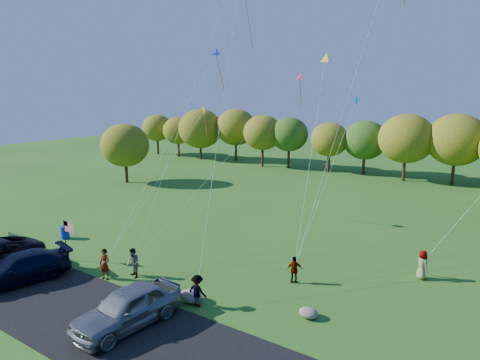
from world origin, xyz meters
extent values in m
plane|color=#2C611B|center=(0.00, 0.00, 0.00)|extent=(140.00, 140.00, 0.00)
cube|color=black|center=(0.00, -4.00, 0.03)|extent=(44.00, 6.00, 0.06)
cylinder|color=#3D2A16|center=(-35.77, 38.11, 1.51)|extent=(0.36, 0.36, 3.02)
ellipsoid|color=#346A1A|center=(-35.77, 38.11, 5.23)|extent=(6.79, 6.79, 6.11)
cylinder|color=#3D2A16|center=(-30.73, 37.78, 1.56)|extent=(0.36, 0.36, 3.12)
ellipsoid|color=#224E14|center=(-30.73, 37.78, 4.89)|extent=(5.43, 5.43, 4.88)
cylinder|color=#3D2A16|center=(-24.94, 37.19, 1.21)|extent=(0.36, 0.36, 2.42)
ellipsoid|color=#346A1A|center=(-24.94, 37.19, 4.33)|extent=(5.89, 5.89, 5.30)
cylinder|color=#3D2A16|center=(-19.95, 39.19, 1.20)|extent=(0.36, 0.36, 2.40)
ellipsoid|color=#346A1A|center=(-19.95, 39.19, 4.48)|extent=(6.41, 6.41, 5.77)
cylinder|color=#3D2A16|center=(-14.89, 38.11, 1.12)|extent=(0.36, 0.36, 2.24)
ellipsoid|color=#346A1A|center=(-14.89, 38.11, 3.87)|extent=(5.02, 5.02, 4.51)
cylinder|color=#3D2A16|center=(-10.68, 38.61, 1.55)|extent=(0.36, 0.36, 3.09)
ellipsoid|color=#224E14|center=(-10.68, 38.61, 4.93)|extent=(5.65, 5.65, 5.09)
cylinder|color=#3D2A16|center=(-4.34, 37.03, 1.51)|extent=(0.36, 0.36, 3.01)
ellipsoid|color=#346A1A|center=(-4.34, 37.03, 5.18)|extent=(6.68, 6.68, 6.01)
cylinder|color=#3D2A16|center=(-0.26, 39.79, 1.33)|extent=(0.36, 0.36, 2.65)
ellipsoid|color=#224E14|center=(-0.26, 39.79, 4.99)|extent=(7.18, 7.18, 6.46)
cylinder|color=#3D2A16|center=(5.54, 38.78, 1.60)|extent=(0.36, 0.36, 3.20)
ellipsoid|color=#224E14|center=(5.54, 38.78, 4.91)|extent=(5.27, 5.27, 4.74)
cylinder|color=#3D2A16|center=(9.55, 39.11, 1.18)|extent=(0.36, 0.36, 2.36)
ellipsoid|color=#224E14|center=(9.55, 39.11, 4.25)|extent=(5.83, 5.83, 5.25)
cylinder|color=#3D2A16|center=(-22.00, 18.00, 1.30)|extent=(0.36, 0.36, 2.60)
ellipsoid|color=#346A1A|center=(-22.00, 18.00, 4.42)|extent=(5.60, 5.60, 5.04)
imported|color=black|center=(-6.13, -3.86, 0.87)|extent=(3.54, 5.98, 1.62)
imported|color=gray|center=(2.51, -3.53, 0.97)|extent=(2.60, 5.52, 1.83)
imported|color=#4C4C59|center=(-2.50, -0.80, 0.91)|extent=(0.73, 0.54, 1.83)
imported|color=#4C4C59|center=(-1.35, 0.30, 0.87)|extent=(1.03, 0.91, 1.75)
imported|color=#4C4C59|center=(3.94, -0.27, 0.84)|extent=(1.09, 0.64, 1.67)
imported|color=#4C4C59|center=(6.74, 4.90, 0.78)|extent=(0.97, 0.82, 1.55)
imported|color=#4C4C59|center=(12.60, 9.48, 0.86)|extent=(0.96, 0.99, 1.71)
cube|color=#173F19|center=(-11.96, -0.70, 0.39)|extent=(1.66, 0.13, 0.06)
cube|color=#173F19|center=(-11.96, -0.87, 0.66)|extent=(1.66, 0.07, 0.51)
cube|color=#173F19|center=(-12.65, -0.70, 0.19)|extent=(0.08, 0.42, 0.39)
cube|color=#173F19|center=(-11.26, -0.70, 0.19)|extent=(0.08, 0.42, 0.39)
cylinder|color=#0D2AD1|center=(-10.59, 2.08, 0.46)|extent=(0.61, 0.61, 0.92)
cylinder|color=black|center=(-6.80, -0.38, 1.35)|extent=(0.05, 0.05, 2.70)
cube|color=red|center=(-6.31, -0.38, 2.32)|extent=(0.97, 0.65, 0.02)
cube|color=navy|center=(-6.61, -0.37, 2.51)|extent=(0.39, 0.02, 0.30)
ellipsoid|color=gray|center=(3.34, -0.10, 0.32)|extent=(1.27, 0.99, 0.63)
ellipsoid|color=gray|center=(9.05, 1.85, 0.25)|extent=(0.95, 0.79, 0.50)
cone|color=#162FE3|center=(-4.87, 13.10, 13.64)|extent=(0.99, 0.72, 0.80)
cone|color=gold|center=(4.23, 13.91, 12.87)|extent=(0.95, 0.61, 0.86)
cube|color=orange|center=(-5.00, 11.59, 9.14)|extent=(0.62, 0.50, 0.76)
cube|color=blue|center=(5.20, 18.12, 9.91)|extent=(0.59, 0.25, 0.61)
cone|color=#BE0D4F|center=(0.79, 16.95, 11.73)|extent=(0.84, 0.43, 0.76)
camera|label=1|loc=(16.80, -15.49, 10.70)|focal=32.00mm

